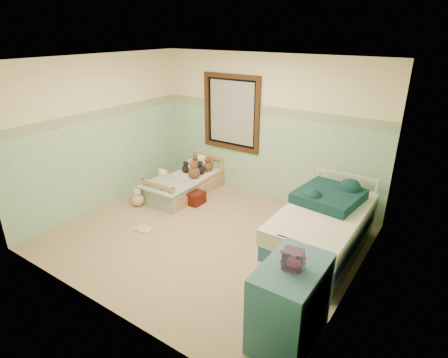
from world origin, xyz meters
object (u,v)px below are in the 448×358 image
Objects in this scene: toddler_bed_frame at (186,188)px; plush_floor_tan at (138,200)px; red_pillow at (193,197)px; dresser at (290,303)px; floor_book at (144,229)px; plush_floor_cream at (164,183)px; twin_bed_frame at (320,246)px.

plush_floor_tan reaches higher than toddler_bed_frame.
toddler_bed_frame is at bearing 146.77° from red_pillow.
dresser is (3.40, -1.22, 0.32)m from plush_floor_tan.
plush_floor_tan is 0.87m from floor_book.
floor_book is (0.33, -1.41, -0.08)m from toddler_bed_frame.
toddler_bed_frame is 3.72m from dresser.
plush_floor_tan is (0.11, -0.77, -0.03)m from plush_floor_cream.
twin_bed_frame is at bearing -5.57° from red_pillow.
plush_floor_cream reaches higher than toddler_bed_frame.
plush_floor_tan is at bearing 160.29° from dresser.
twin_bed_frame is (3.24, -0.37, -0.03)m from plush_floor_cream.
red_pillow is 1.17m from floor_book.
red_pillow reaches higher than toddler_bed_frame.
dresser is (3.06, -2.10, 0.33)m from toddler_bed_frame.
dresser is at bearing -19.71° from plush_floor_tan.
plush_floor_tan and twin_bed_frame have the same top height.
plush_floor_cream is 0.33× the size of dresser.
plush_floor_cream is 4.04m from dresser.
dresser is 3.28× the size of floor_book.
plush_floor_cream is at bearing 173.47° from twin_bed_frame.
toddler_bed_frame is 0.95m from plush_floor_tan.
twin_bed_frame reaches higher than toddler_bed_frame.
plush_floor_tan is at bearing 138.75° from floor_book.
red_pillow is at bearing 84.51° from floor_book.
twin_bed_frame reaches higher than red_pillow.
plush_floor_cream is at bearing 118.05° from floor_book.
twin_bed_frame is at bearing 17.56° from floor_book.
plush_floor_tan is 0.96m from red_pillow.
plush_floor_cream is 1.07× the size of floor_book.
toddler_bed_frame is 5.77× the size of floor_book.
red_pillow is (0.38, -0.25, 0.01)m from toddler_bed_frame.
floor_book is at bearing -76.67° from toddler_bed_frame.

